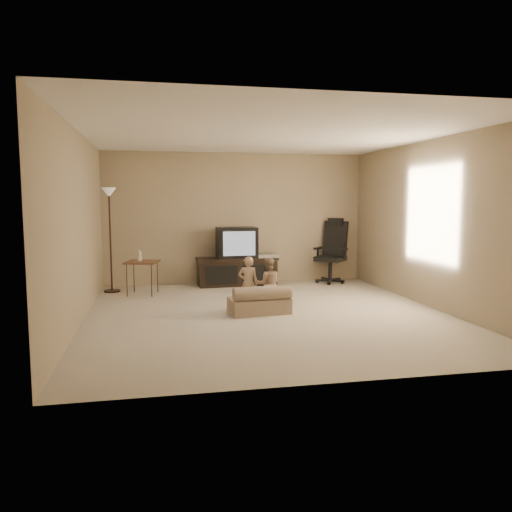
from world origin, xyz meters
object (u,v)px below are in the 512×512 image
Objects in this scene: child_sofa at (260,302)px; toddler_right at (268,284)px; floor_lamp at (110,216)px; side_table at (142,262)px; tv_stand at (237,261)px; toddler_left at (248,283)px; office_chair at (332,260)px.

child_sofa is 1.14× the size of toddler_right.
floor_lamp is 3.31m from child_sofa.
side_table reaches higher than child_sofa.
toddler_right is at bearing 46.91° from child_sofa.
side_table is 2.45m from toddler_right.
child_sofa is (2.20, -2.18, -1.16)m from floor_lamp.
tv_stand is 2.46m from floor_lamp.
toddler_left is at bearing -2.75° from toddler_right.
toddler_right is (-1.78, -2.17, -0.06)m from office_chair.
floor_lamp is 2.34× the size of toddler_right.
floor_lamp is at bearing -35.00° from toddler_right.
tv_stand is 2.26m from toddler_right.
toddler_left is at bearing -45.68° from side_table.
office_chair is at bearing -124.38° from toddler_left.
floor_lamp is 2.98m from toddler_left.
side_table is (-3.61, -0.55, 0.11)m from office_chair.
tv_stand is at bearing -83.07° from toddler_right.
office_chair is 1.62× the size of toddler_right.
toddler_left is at bearing 111.22° from child_sofa.
office_chair is 2.97m from toddler_left.
tv_stand is 1.86m from office_chair.
child_sofa is 1.10× the size of toddler_left.
child_sofa is at bearing 126.23° from toddler_left.
toddler_right reaches higher than child_sofa.
child_sofa is at bearing -44.67° from floor_lamp.
tv_stand is 1.94× the size of toddler_left.
office_chair is 1.57× the size of toddler_left.
toddler_right is (0.16, 0.21, 0.22)m from child_sofa.
office_chair is at bearing 8.71° from side_table.
floor_lamp is 3.21m from toddler_right.
child_sofa is at bearing -93.54° from tv_stand.
tv_stand is 1.76× the size of child_sofa.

